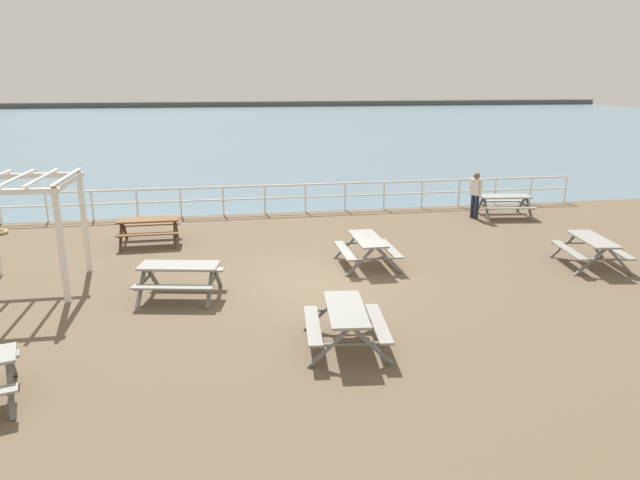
{
  "coord_description": "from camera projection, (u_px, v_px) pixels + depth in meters",
  "views": [
    {
      "loc": [
        -2.35,
        -13.37,
        4.88
      ],
      "look_at": [
        0.14,
        0.97,
        0.8
      ],
      "focal_mm": 32.34,
      "sensor_mm": 36.0,
      "label": 1
    }
  ],
  "objects": [
    {
      "name": "picnic_table_near_left",
      "position": [
        149.0,
        225.0,
        17.55
      ],
      "size": [
        1.82,
        1.57,
        0.8
      ],
      "rotation": [
        0.0,
        0.0,
        0.01
      ],
      "color": "brown",
      "rests_on": "ground"
    },
    {
      "name": "distant_shoreline",
      "position": [
        230.0,
        106.0,
        105.21
      ],
      "size": [
        142.0,
        6.0,
        1.8
      ],
      "primitive_type": "cube",
      "color": "#4C4C47",
      "rests_on": "ground"
    },
    {
      "name": "visitor",
      "position": [
        476.0,
        192.0,
        20.67
      ],
      "size": [
        0.36,
        0.48,
        1.66
      ],
      "rotation": [
        0.0,
        0.0,
        3.64
      ],
      "color": "#1E2338",
      "rests_on": "ground"
    },
    {
      "name": "seaward_railing",
      "position": [
        285.0,
        194.0,
        21.54
      ],
      "size": [
        23.07,
        0.07,
        1.08
      ],
      "color": "white",
      "rests_on": "ground"
    },
    {
      "name": "sea_band",
      "position": [
        240.0,
        124.0,
        64.43
      ],
      "size": [
        142.0,
        90.0,
        0.01
      ],
      "primitive_type": "cube",
      "color": "slate",
      "rests_on": "ground"
    },
    {
      "name": "picnic_table_near_right",
      "position": [
        505.0,
        201.0,
        21.01
      ],
      "size": [
        1.98,
        1.75,
        0.8
      ],
      "rotation": [
        0.0,
        0.0,
        -0.13
      ],
      "color": "gray",
      "rests_on": "ground"
    },
    {
      "name": "picnic_table_corner",
      "position": [
        592.0,
        245.0,
        15.43
      ],
      "size": [
        1.77,
        2.01,
        0.8
      ],
      "rotation": [
        0.0,
        0.0,
        1.42
      ],
      "color": "gray",
      "rests_on": "ground"
    },
    {
      "name": "picnic_table_mid_centre",
      "position": [
        179.0,
        272.0,
        13.25
      ],
      "size": [
        2.06,
        1.84,
        0.8
      ],
      "rotation": [
        0.0,
        0.0,
        -0.2
      ],
      "color": "gray",
      "rests_on": "ground"
    },
    {
      "name": "picnic_table_far_right",
      "position": [
        346.0,
        317.0,
        10.75
      ],
      "size": [
        1.7,
        1.94,
        0.8
      ],
      "rotation": [
        0.0,
        0.0,
        1.47
      ],
      "color": "gray",
      "rests_on": "ground"
    },
    {
      "name": "lattice_pergola",
      "position": [
        21.0,
        207.0,
        13.42
      ],
      "size": [
        2.47,
        2.59,
        2.7
      ],
      "rotation": [
        0.0,
        0.0,
        -0.01
      ],
      "color": "white",
      "rests_on": "ground"
    },
    {
      "name": "ground_plane",
      "position": [
        321.0,
        285.0,
        14.42
      ],
      "size": [
        30.0,
        24.0,
        0.2
      ],
      "primitive_type": "cube",
      "color": "brown"
    },
    {
      "name": "picnic_table_far_left",
      "position": [
        367.0,
        245.0,
        15.46
      ],
      "size": [
        1.55,
        1.81,
        0.8
      ],
      "rotation": [
        0.0,
        0.0,
        1.57
      ],
      "color": "gray",
      "rests_on": "ground"
    }
  ]
}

